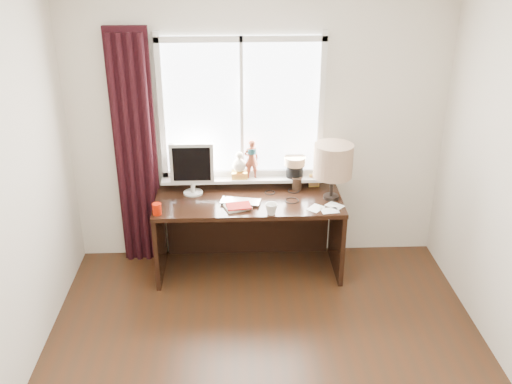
{
  "coord_description": "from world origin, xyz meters",
  "views": [
    {
      "loc": [
        -0.23,
        -3.04,
        2.99
      ],
      "look_at": [
        -0.05,
        1.25,
        1.0
      ],
      "focal_mm": 40.0,
      "sensor_mm": 36.0,
      "label": 1
    }
  ],
  "objects_px": {
    "laptop": "(241,202)",
    "red_cup": "(157,209)",
    "table_lamp": "(333,161)",
    "mug": "(271,209)",
    "desk": "(249,218)",
    "monitor": "(192,166)"
  },
  "relations": [
    {
      "from": "red_cup",
      "to": "table_lamp",
      "type": "bearing_deg",
      "value": 9.37
    },
    {
      "from": "laptop",
      "to": "red_cup",
      "type": "height_order",
      "value": "red_cup"
    },
    {
      "from": "laptop",
      "to": "monitor",
      "type": "relative_size",
      "value": 0.72
    },
    {
      "from": "laptop",
      "to": "desk",
      "type": "height_order",
      "value": "laptop"
    },
    {
      "from": "mug",
      "to": "desk",
      "type": "height_order",
      "value": "mug"
    },
    {
      "from": "laptop",
      "to": "red_cup",
      "type": "relative_size",
      "value": 3.51
    },
    {
      "from": "laptop",
      "to": "desk",
      "type": "relative_size",
      "value": 0.21
    },
    {
      "from": "mug",
      "to": "desk",
      "type": "xyz_separation_m",
      "value": [
        -0.19,
        0.4,
        -0.3
      ]
    },
    {
      "from": "laptop",
      "to": "mug",
      "type": "bearing_deg",
      "value": -28.86
    },
    {
      "from": "desk",
      "to": "table_lamp",
      "type": "distance_m",
      "value": 0.97
    },
    {
      "from": "laptop",
      "to": "table_lamp",
      "type": "height_order",
      "value": "table_lamp"
    },
    {
      "from": "red_cup",
      "to": "monitor",
      "type": "bearing_deg",
      "value": 55.41
    },
    {
      "from": "red_cup",
      "to": "table_lamp",
      "type": "relative_size",
      "value": 0.19
    },
    {
      "from": "laptop",
      "to": "red_cup",
      "type": "distance_m",
      "value": 0.75
    },
    {
      "from": "desk",
      "to": "monitor",
      "type": "height_order",
      "value": "monitor"
    },
    {
      "from": "red_cup",
      "to": "monitor",
      "type": "distance_m",
      "value": 0.55
    },
    {
      "from": "mug",
      "to": "laptop",
      "type": "bearing_deg",
      "value": 138.81
    },
    {
      "from": "red_cup",
      "to": "table_lamp",
      "type": "height_order",
      "value": "table_lamp"
    },
    {
      "from": "mug",
      "to": "monitor",
      "type": "relative_size",
      "value": 0.22
    },
    {
      "from": "monitor",
      "to": "laptop",
      "type": "bearing_deg",
      "value": -27.26
    },
    {
      "from": "laptop",
      "to": "desk",
      "type": "xyz_separation_m",
      "value": [
        0.07,
        0.17,
        -0.26
      ]
    },
    {
      "from": "red_cup",
      "to": "desk",
      "type": "xyz_separation_m",
      "value": [
        0.8,
        0.36,
        -0.29
      ]
    }
  ]
}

